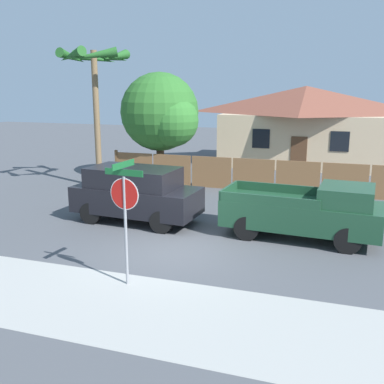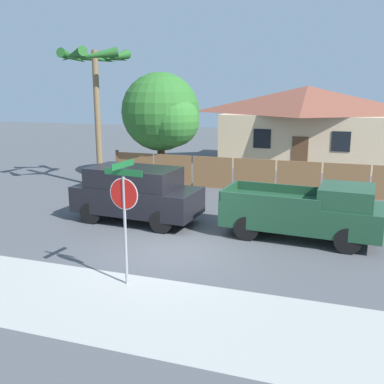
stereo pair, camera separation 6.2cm
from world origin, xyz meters
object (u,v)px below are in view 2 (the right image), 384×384
object	(u,v)px
oak_tree	(163,114)
red_suv	(136,193)
orange_pickup	(307,212)
stop_sign	(124,202)
house	(306,124)
palm_tree	(95,68)

from	to	relation	value
oak_tree	red_suv	bearing A→B (deg)	-75.28
oak_tree	orange_pickup	bearing A→B (deg)	-42.81
oak_tree	red_suv	world-z (taller)	oak_tree
stop_sign	oak_tree	bearing A→B (deg)	113.53
house	palm_tree	world-z (taller)	palm_tree
orange_pickup	red_suv	bearing A→B (deg)	-176.13
palm_tree	red_suv	bearing A→B (deg)	-48.16
orange_pickup	stop_sign	world-z (taller)	stop_sign
house	red_suv	distance (m)	15.45
house	oak_tree	size ratio (longest dim) A/B	1.90
oak_tree	stop_sign	world-z (taller)	oak_tree
oak_tree	palm_tree	distance (m)	4.04
house	palm_tree	xyz separation A→B (m)	(-8.67, -10.07, 3.06)
orange_pickup	stop_sign	bearing A→B (deg)	-124.53
oak_tree	orange_pickup	xyz separation A→B (m)	(7.80, -7.22, -2.49)
palm_tree	red_suv	size ratio (longest dim) A/B	1.40
oak_tree	red_suv	xyz separation A→B (m)	(1.89, -7.21, -2.34)
orange_pickup	oak_tree	bearing A→B (deg)	141.21
house	oak_tree	bearing A→B (deg)	-130.54
palm_tree	red_suv	xyz separation A→B (m)	(4.15, -4.64, -4.48)
stop_sign	house	bearing A→B (deg)	88.22
red_suv	oak_tree	bearing A→B (deg)	108.75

